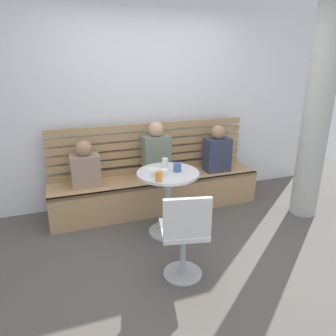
{
  "coord_description": "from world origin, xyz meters",
  "views": [
    {
      "loc": [
        -1.14,
        -2.45,
        1.9
      ],
      "look_at": [
        -0.03,
        0.66,
        0.75
      ],
      "focal_mm": 33.73,
      "sensor_mm": 36.0,
      "label": 1
    }
  ],
  "objects_px": {
    "plate_small": "(154,169)",
    "booth_bench": "(157,193)",
    "person_adult": "(156,153)",
    "cup_espresso_small": "(154,174)",
    "cafe_table": "(168,191)",
    "cup_tumbler_orange": "(159,176)",
    "cup_mug_blue": "(177,167)",
    "person_child_left": "(217,151)",
    "person_child_middle": "(85,166)",
    "white_chair": "(185,234)",
    "cup_water_clear": "(165,163)",
    "cup_ceramic_white": "(164,173)"
  },
  "relations": [
    {
      "from": "person_child_middle",
      "to": "cup_water_clear",
      "type": "height_order",
      "value": "person_child_middle"
    },
    {
      "from": "person_child_left",
      "to": "cup_espresso_small",
      "type": "distance_m",
      "value": 1.32
    },
    {
      "from": "booth_bench",
      "to": "cup_tumbler_orange",
      "type": "relative_size",
      "value": 27.0
    },
    {
      "from": "cup_ceramic_white",
      "to": "person_child_left",
      "type": "bearing_deg",
      "value": 35.69
    },
    {
      "from": "person_child_middle",
      "to": "cup_ceramic_white",
      "type": "bearing_deg",
      "value": -45.63
    },
    {
      "from": "cafe_table",
      "to": "cup_water_clear",
      "type": "relative_size",
      "value": 6.73
    },
    {
      "from": "person_child_middle",
      "to": "cup_espresso_small",
      "type": "relative_size",
      "value": 10.08
    },
    {
      "from": "booth_bench",
      "to": "cup_mug_blue",
      "type": "distance_m",
      "value": 0.86
    },
    {
      "from": "booth_bench",
      "to": "cup_ceramic_white",
      "type": "bearing_deg",
      "value": -101.26
    },
    {
      "from": "booth_bench",
      "to": "person_child_left",
      "type": "height_order",
      "value": "person_child_left"
    },
    {
      "from": "cup_mug_blue",
      "to": "plate_small",
      "type": "relative_size",
      "value": 0.56
    },
    {
      "from": "cafe_table",
      "to": "cup_mug_blue",
      "type": "height_order",
      "value": "cup_mug_blue"
    },
    {
      "from": "person_child_middle",
      "to": "cup_water_clear",
      "type": "relative_size",
      "value": 5.13
    },
    {
      "from": "person_adult",
      "to": "cup_espresso_small",
      "type": "bearing_deg",
      "value": -109.14
    },
    {
      "from": "cup_espresso_small",
      "to": "cup_tumbler_orange",
      "type": "xyz_separation_m",
      "value": [
        0.01,
        -0.13,
        0.02
      ]
    },
    {
      "from": "booth_bench",
      "to": "white_chair",
      "type": "xyz_separation_m",
      "value": [
        -0.2,
        -1.45,
        0.24
      ]
    },
    {
      "from": "person_adult",
      "to": "cup_mug_blue",
      "type": "relative_size",
      "value": 7.59
    },
    {
      "from": "cafe_table",
      "to": "plate_small",
      "type": "xyz_separation_m",
      "value": [
        -0.12,
        0.13,
        0.23
      ]
    },
    {
      "from": "white_chair",
      "to": "cafe_table",
      "type": "bearing_deg",
      "value": 80.6
    },
    {
      "from": "booth_bench",
      "to": "cup_tumbler_orange",
      "type": "xyz_separation_m",
      "value": [
        -0.24,
        -0.85,
        0.57
      ]
    },
    {
      "from": "plate_small",
      "to": "white_chair",
      "type": "bearing_deg",
      "value": -90.71
    },
    {
      "from": "person_child_middle",
      "to": "cup_water_clear",
      "type": "bearing_deg",
      "value": -31.34
    },
    {
      "from": "cup_espresso_small",
      "to": "plate_small",
      "type": "relative_size",
      "value": 0.33
    },
    {
      "from": "white_chair",
      "to": "cup_mug_blue",
      "type": "distance_m",
      "value": 0.89
    },
    {
      "from": "white_chair",
      "to": "cup_water_clear",
      "type": "xyz_separation_m",
      "value": [
        0.15,
        0.96,
        0.33
      ]
    },
    {
      "from": "cafe_table",
      "to": "cup_mug_blue",
      "type": "distance_m",
      "value": 0.29
    },
    {
      "from": "person_child_middle",
      "to": "cup_espresso_small",
      "type": "distance_m",
      "value": 0.97
    },
    {
      "from": "white_chair",
      "to": "person_child_middle",
      "type": "bearing_deg",
      "value": 114.84
    },
    {
      "from": "white_chair",
      "to": "person_child_middle",
      "type": "distance_m",
      "value": 1.63
    },
    {
      "from": "person_adult",
      "to": "cup_espresso_small",
      "type": "relative_size",
      "value": 12.88
    },
    {
      "from": "plate_small",
      "to": "booth_bench",
      "type": "bearing_deg",
      "value": 69.35
    },
    {
      "from": "cup_water_clear",
      "to": "cup_ceramic_white",
      "type": "bearing_deg",
      "value": -110.89
    },
    {
      "from": "person_child_middle",
      "to": "person_adult",
      "type": "bearing_deg",
      "value": 1.35
    },
    {
      "from": "booth_bench",
      "to": "person_child_middle",
      "type": "distance_m",
      "value": 1.0
    },
    {
      "from": "booth_bench",
      "to": "white_chair",
      "type": "bearing_deg",
      "value": -98.02
    },
    {
      "from": "cup_espresso_small",
      "to": "person_adult",
      "type": "bearing_deg",
      "value": 70.86
    },
    {
      "from": "person_child_left",
      "to": "person_child_middle",
      "type": "bearing_deg",
      "value": 178.97
    },
    {
      "from": "booth_bench",
      "to": "person_adult",
      "type": "xyz_separation_m",
      "value": [
        0.01,
        0.04,
        0.54
      ]
    },
    {
      "from": "cup_water_clear",
      "to": "cup_ceramic_white",
      "type": "distance_m",
      "value": 0.27
    },
    {
      "from": "white_chair",
      "to": "cup_espresso_small",
      "type": "relative_size",
      "value": 15.18
    },
    {
      "from": "cafe_table",
      "to": "cup_ceramic_white",
      "type": "relative_size",
      "value": 9.25
    },
    {
      "from": "cup_tumbler_orange",
      "to": "plate_small",
      "type": "xyz_separation_m",
      "value": [
        0.05,
        0.34,
        -0.04
      ]
    },
    {
      "from": "cafe_table",
      "to": "cup_tumbler_orange",
      "type": "distance_m",
      "value": 0.39
    },
    {
      "from": "person_child_left",
      "to": "person_adult",
      "type": "bearing_deg",
      "value": 176.47
    },
    {
      "from": "person_child_left",
      "to": "plate_small",
      "type": "xyz_separation_m",
      "value": [
        -1.05,
        -0.5,
        0.03
      ]
    },
    {
      "from": "cup_ceramic_white",
      "to": "cup_tumbler_orange",
      "type": "bearing_deg",
      "value": -129.15
    },
    {
      "from": "cup_mug_blue",
      "to": "cup_espresso_small",
      "type": "relative_size",
      "value": 1.7
    },
    {
      "from": "person_child_middle",
      "to": "cup_tumbler_orange",
      "type": "distance_m",
      "value": 1.09
    },
    {
      "from": "cafe_table",
      "to": "cup_water_clear",
      "type": "distance_m",
      "value": 0.31
    },
    {
      "from": "booth_bench",
      "to": "cup_water_clear",
      "type": "xyz_separation_m",
      "value": [
        -0.05,
        -0.49,
        0.57
      ]
    }
  ]
}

